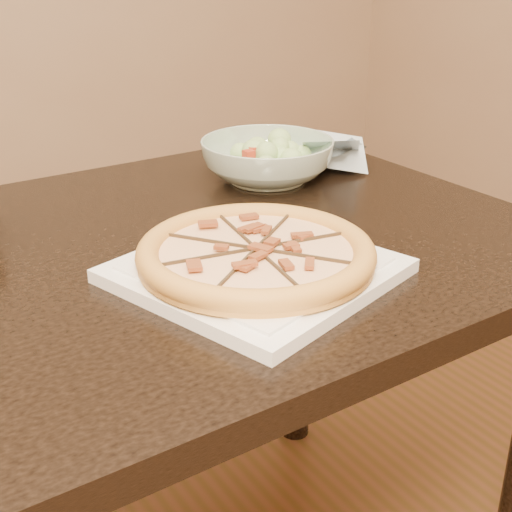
# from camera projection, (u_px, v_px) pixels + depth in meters

# --- Properties ---
(dining_table) EXTENTS (1.28, 0.84, 0.75)m
(dining_table) POSITION_uv_depth(u_px,v_px,m) (126.00, 327.00, 1.04)
(dining_table) COLOR black
(dining_table) RESTS_ON floor
(plate) EXTENTS (0.38, 0.38, 0.02)m
(plate) POSITION_uv_depth(u_px,v_px,m) (256.00, 270.00, 0.93)
(plate) COLOR white
(plate) RESTS_ON dining_table
(pizza) EXTENTS (0.31, 0.31, 0.03)m
(pizza) POSITION_uv_depth(u_px,v_px,m) (256.00, 253.00, 0.92)
(pizza) COLOR gold
(pizza) RESTS_ON plate
(salad_bowl) EXTENTS (0.30, 0.30, 0.07)m
(salad_bowl) POSITION_uv_depth(u_px,v_px,m) (267.00, 160.00, 1.29)
(salad_bowl) COLOR #ABC3B5
(salad_bowl) RESTS_ON dining_table
(salad) EXTENTS (0.10, 0.11, 0.04)m
(salad) POSITION_uv_depth(u_px,v_px,m) (266.00, 131.00, 1.26)
(salad) COLOR #ABD683
(salad) RESTS_ON salad_bowl
(cling_film) EXTENTS (0.16, 0.14, 0.05)m
(cling_film) POSITION_uv_depth(u_px,v_px,m) (329.00, 155.00, 1.36)
(cling_film) COLOR silver
(cling_film) RESTS_ON dining_table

